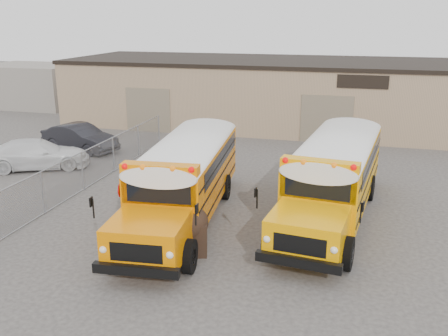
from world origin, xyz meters
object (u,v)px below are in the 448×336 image
(car_white, at_px, (37,154))
(car_dark, at_px, (80,138))
(tarp_bundle, at_px, (190,228))
(school_bus_left, at_px, (216,135))
(school_bus_right, at_px, (356,135))

(car_white, bearing_deg, car_dark, -30.93)
(car_dark, bearing_deg, tarp_bundle, -121.01)
(tarp_bundle, xyz_separation_m, car_white, (-10.92, 7.09, -0.11))
(school_bus_left, bearing_deg, school_bus_right, 14.95)
(school_bus_right, height_order, car_white, school_bus_right)
(school_bus_right, bearing_deg, tarp_bundle, -114.19)
(tarp_bundle, height_order, car_white, tarp_bundle)
(school_bus_left, xyz_separation_m, car_dark, (-8.76, 1.40, -1.02))
(tarp_bundle, relative_size, car_white, 0.32)
(school_bus_left, relative_size, school_bus_right, 0.99)
(school_bus_left, bearing_deg, tarp_bundle, -78.75)
(school_bus_left, distance_m, car_dark, 8.93)
(car_white, bearing_deg, school_bus_right, -101.86)
(school_bus_left, xyz_separation_m, tarp_bundle, (1.87, -9.40, -0.94))
(school_bus_left, relative_size, car_dark, 2.26)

